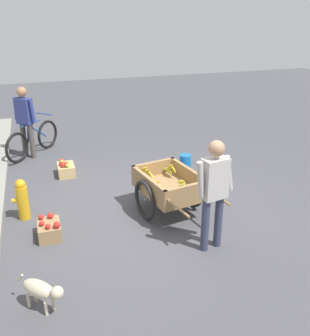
# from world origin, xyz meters

# --- Properties ---
(ground_plane) EXTENTS (24.00, 24.00, 0.00)m
(ground_plane) POSITION_xyz_m (0.00, 0.00, 0.00)
(ground_plane) COLOR #47474C
(fruit_cart) EXTENTS (1.77, 1.09, 0.73)m
(fruit_cart) POSITION_xyz_m (-0.20, -0.33, 0.44)
(fruit_cart) COLOR #937047
(fruit_cart) RESTS_ON ground
(vendor_person) EXTENTS (0.26, 0.58, 1.57)m
(vendor_person) POSITION_xyz_m (-1.32, -0.55, 0.94)
(vendor_person) COLOR #333851
(vendor_person) RESTS_ON ground
(bicycle) EXTENTS (1.28, 1.15, 0.85)m
(bicycle) POSITION_xyz_m (3.15, 1.69, 0.35)
(bicycle) COLOR black
(bicycle) RESTS_ON ground
(cyclist_person) EXTENTS (0.38, 0.43, 1.55)m
(cyclist_person) POSITION_xyz_m (3.03, 1.79, 0.92)
(cyclist_person) COLOR #4C4742
(cyclist_person) RESTS_ON ground
(dog) EXTENTS (0.52, 0.49, 0.40)m
(dog) POSITION_xyz_m (-1.87, 1.72, 0.27)
(dog) COLOR beige
(dog) RESTS_ON ground
(fire_hydrant) EXTENTS (0.25, 0.25, 0.67)m
(fire_hydrant) POSITION_xyz_m (0.29, 1.92, 0.33)
(fire_hydrant) COLOR gold
(fire_hydrant) RESTS_ON ground
(plastic_bucket) EXTENTS (0.24, 0.24, 0.24)m
(plastic_bucket) POSITION_xyz_m (1.54, -1.30, 0.12)
(plastic_bucket) COLOR #1966B2
(plastic_bucket) RESTS_ON ground
(apple_crate) EXTENTS (0.44, 0.32, 0.31)m
(apple_crate) POSITION_xyz_m (1.79, 1.12, 0.13)
(apple_crate) COLOR tan
(apple_crate) RESTS_ON ground
(mixed_fruit_crate) EXTENTS (0.44, 0.32, 0.32)m
(mixed_fruit_crate) POSITION_xyz_m (-0.39, 1.57, 0.12)
(mixed_fruit_crate) COLOR #99754C
(mixed_fruit_crate) RESTS_ON ground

